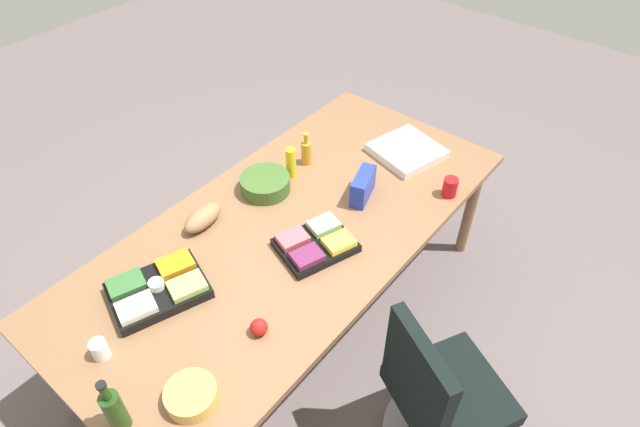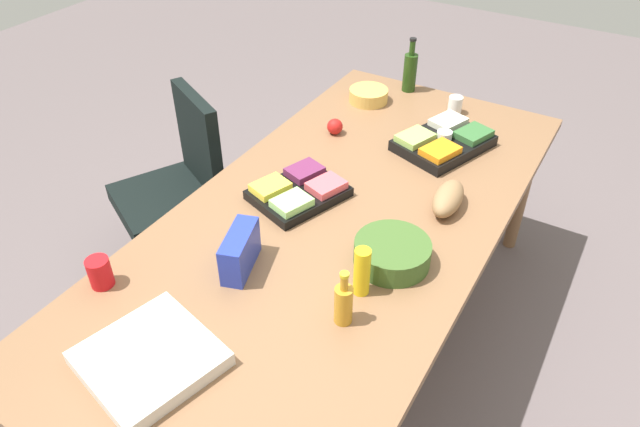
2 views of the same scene
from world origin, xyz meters
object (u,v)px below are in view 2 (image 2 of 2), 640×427
Objects in this scene: apple_red at (335,127)px; red_solo_cup at (100,272)px; office_chair at (178,206)px; chip_bowl at (369,95)px; pizza_box at (150,359)px; bread_loaf at (448,198)px; fruit_platter at (299,191)px; dressing_bottle at (343,303)px; wine_bottle at (410,71)px; veggie_tray at (444,141)px; salad_bowl at (392,253)px; chip_bag_blue at (240,251)px; conference_table at (336,229)px; mustard_bottle at (362,272)px; paper_cup at (455,105)px.

red_solo_cup is at bearing 171.99° from apple_red.
office_chair is 4.76× the size of chip_bowl.
bread_loaf is (1.18, -0.49, 0.03)m from pizza_box.
fruit_platter is 1.20× the size of pizza_box.
dressing_bottle is at bearing -156.25° from chip_bowl.
wine_bottle reaches higher than pizza_box.
fruit_platter is at bearing -171.23° from chip_bowl.
bread_loaf is 1.07m from wine_bottle.
salad_bowl is (-0.84, -0.13, 0.01)m from veggie_tray.
salad_bowl reaches higher than apple_red.
chip_bag_blue reaches higher than fruit_platter.
bread_loaf reaches higher than conference_table.
mustard_bottle reaches higher than office_chair.
red_solo_cup is 0.48m from chip_bag_blue.
wine_bottle reaches higher than chip_bag_blue.
office_chair is at bearing 82.83° from fruit_platter.
office_chair is 1.15m from chip_bag_blue.
wine_bottle is (2.09, 0.08, 0.09)m from pizza_box.
chip_bag_blue is at bearing 164.13° from veggie_tray.
red_solo_cup is at bearing 126.83° from salad_bowl.
chip_bowl is at bearing 103.51° from paper_cup.
conference_table is 2.62× the size of office_chair.
pizza_box reaches higher than conference_table.
dressing_bottle is 1.55m from chip_bowl.
dressing_bottle is 1.18m from veggie_tray.
dressing_bottle is (-0.46, -0.28, 0.14)m from conference_table.
bread_loaf is 2.67× the size of paper_cup.
red_solo_cup reaches higher than veggie_tray.
fruit_platter is (0.03, 0.20, 0.10)m from conference_table.
apple_red is (0.43, -0.70, 0.46)m from office_chair.
mustard_bottle reaches higher than red_solo_cup.
office_chair is at bearing 95.57° from bread_loaf.
fruit_platter is 0.60m from bread_loaf.
office_chair is 4.03× the size of bread_loaf.
dressing_bottle is 1.13× the size of mustard_bottle.
office_chair is 1.47m from bread_loaf.
chip_bowl is 1.70m from red_solo_cup.
red_solo_cup is at bearing 171.15° from wine_bottle.
chip_bag_blue is (-0.43, 0.15, 0.14)m from conference_table.
dressing_bottle reaches higher than office_chair.
office_chair is at bearing 142.06° from wine_bottle.
wine_bottle is 1.59× the size of mustard_bottle.
fruit_platter reaches higher than pizza_box.
wine_bottle is (1.18, 0.21, 0.18)m from conference_table.
paper_cup is (-0.12, -0.31, -0.07)m from wine_bottle.
red_solo_cup reaches higher than conference_table.
bread_loaf is at bearing -84.43° from office_chair.
conference_table is at bearing 174.68° from paper_cup.
conference_table is at bearing 40.61° from mustard_bottle.
dressing_bottle reaches higher than paper_cup.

